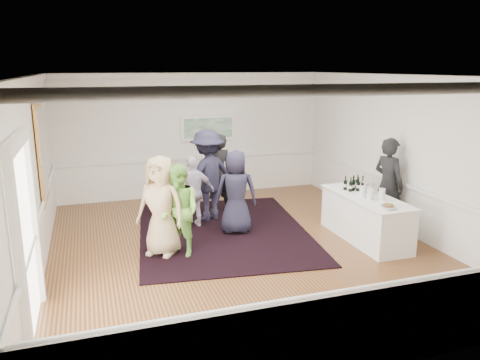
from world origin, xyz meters
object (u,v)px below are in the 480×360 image
object	(u,v)px
serving_table	(365,218)
guest_dark_b	(218,173)
guest_lilac	(193,192)
ice_bucket	(367,188)
nut_bowl	(388,207)
guest_navy	(236,192)
guest_green	(179,210)
bartender	(388,185)
guest_dark_a	(208,176)
guest_tan	(161,206)

from	to	relation	value
serving_table	guest_dark_b	xyz separation A→B (m)	(-2.24, 2.72, 0.47)
guest_lilac	ice_bucket	world-z (taller)	guest_lilac
nut_bowl	guest_lilac	bearing A→B (deg)	137.83
guest_navy	guest_dark_b	bearing A→B (deg)	-77.93
guest_green	ice_bucket	xyz separation A→B (m)	(3.71, -0.24, 0.17)
bartender	guest_dark_b	bearing A→B (deg)	37.16
guest_dark_a	guest_dark_b	xyz separation A→B (m)	(0.40, 0.55, -0.09)
ice_bucket	guest_dark_b	bearing A→B (deg)	131.95
guest_navy	ice_bucket	xyz separation A→B (m)	(2.38, -1.06, 0.15)
serving_table	guest_tan	xyz separation A→B (m)	(-3.93, 0.51, 0.47)
bartender	nut_bowl	world-z (taller)	bartender
guest_green	guest_dark_a	distance (m)	2.06
bartender	guest_dark_b	size ratio (longest dim) A/B	1.06
guest_dark_b	guest_navy	distance (m)	1.53
guest_lilac	guest_dark_b	xyz separation A→B (m)	(0.81, 0.90, 0.15)
guest_green	guest_navy	size ratio (longest dim) A/B	0.98
guest_lilac	ice_bucket	size ratio (longest dim) A/B	5.90
bartender	serving_table	bearing A→B (deg)	101.74
guest_dark_b	guest_lilac	bearing A→B (deg)	38.32
guest_dark_b	guest_dark_a	bearing A→B (deg)	43.90
guest_dark_b	nut_bowl	size ratio (longest dim) A/B	6.83
guest_lilac	ice_bucket	distance (m)	3.56
guest_lilac	nut_bowl	xyz separation A→B (m)	(2.93, -2.66, 0.16)
guest_navy	bartender	bearing A→B (deg)	178.80
bartender	nut_bowl	xyz separation A→B (m)	(-0.85, -1.20, -0.05)
serving_table	nut_bowl	distance (m)	0.97
serving_table	guest_dark_a	bearing A→B (deg)	140.42
guest_dark_a	guest_navy	world-z (taller)	guest_dark_a
guest_lilac	guest_dark_b	bearing A→B (deg)	-133.22
bartender	guest_dark_a	size ratio (longest dim) A/B	0.97
bartender	guest_tan	size ratio (longest dim) A/B	1.07
serving_table	guest_dark_a	world-z (taller)	guest_dark_a
guest_lilac	nut_bowl	world-z (taller)	guest_lilac
guest_dark_a	nut_bowl	world-z (taller)	guest_dark_a
bartender	guest_dark_a	xyz separation A→B (m)	(-3.38, 1.81, 0.04)
serving_table	ice_bucket	bearing A→B (deg)	57.76
guest_dark_a	nut_bowl	xyz separation A→B (m)	(2.52, -3.01, -0.08)
guest_dark_a	serving_table	bearing A→B (deg)	117.20
guest_tan	guest_lilac	size ratio (longest dim) A/B	1.19
guest_tan	guest_dark_b	xyz separation A→B (m)	(1.69, 2.21, 0.01)
guest_tan	guest_green	world-z (taller)	guest_tan
bartender	guest_green	distance (m)	4.36
guest_green	guest_dark_b	distance (m)	2.73
guest_tan	guest_dark_a	bearing A→B (deg)	88.58
nut_bowl	bartender	bearing A→B (deg)	54.66
guest_tan	guest_lilac	world-z (taller)	guest_tan
guest_green	guest_lilac	distance (m)	1.56
guest_green	ice_bucket	distance (m)	3.72
guest_dark_a	nut_bowl	distance (m)	3.93
serving_table	guest_dark_b	distance (m)	3.56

